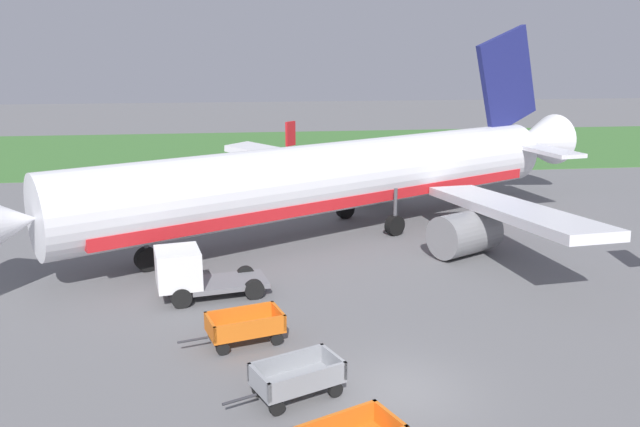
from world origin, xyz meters
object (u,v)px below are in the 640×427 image
object	(u,v)px
baggage_cart_third_in_row	(297,378)
airplane	(349,176)
service_truck_beside_carts	(191,272)
baggage_cart_fourth_in_row	(245,326)

from	to	relation	value
baggage_cart_third_in_row	airplane	bearing A→B (deg)	75.26
airplane	baggage_cart_third_in_row	size ratio (longest dim) A/B	9.79
baggage_cart_third_in_row	service_truck_beside_carts	xyz separation A→B (m)	(-3.52, 7.98, 0.50)
airplane	service_truck_beside_carts	size ratio (longest dim) A/B	7.49
airplane	service_truck_beside_carts	distance (m)	12.16
service_truck_beside_carts	baggage_cart_third_in_row	bearing A→B (deg)	-66.20
airplane	baggage_cart_third_in_row	distance (m)	17.69
baggage_cart_fourth_in_row	service_truck_beside_carts	xyz separation A→B (m)	(-2.08, 4.31, 0.50)
service_truck_beside_carts	airplane	bearing A→B (deg)	48.36
airplane	baggage_cart_third_in_row	world-z (taller)	airplane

